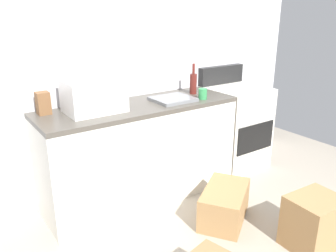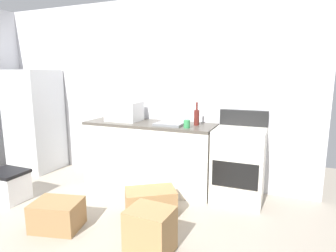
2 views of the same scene
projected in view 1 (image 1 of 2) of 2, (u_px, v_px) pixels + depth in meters
name	position (u px, v px, depth m)	size (l,w,h in m)	color
wall_back	(88.00, 57.00, 3.01)	(5.00, 0.10, 2.60)	silver
kitchen_counter	(140.00, 152.00, 3.18)	(1.80, 0.60, 0.90)	silver
stove_oven	(234.00, 126.00, 3.83)	(0.60, 0.61, 1.10)	silver
microwave	(94.00, 96.00, 2.78)	(0.46, 0.34, 0.27)	white
sink_basin	(173.00, 99.00, 3.16)	(0.36, 0.32, 0.03)	slate
wine_bottle	(193.00, 83.00, 3.39)	(0.07, 0.07, 0.30)	#591E19
coffee_mug	(203.00, 94.00, 3.20)	(0.08, 0.08, 0.10)	#338C4C
knife_block	(43.00, 103.00, 2.73)	(0.10, 0.10, 0.18)	brown
cardboard_box_large	(225.00, 204.00, 2.89)	(0.55, 0.33, 0.29)	#A37A4C
cardboard_box_small	(314.00, 222.00, 2.54)	(0.39, 0.32, 0.41)	#A37A4C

